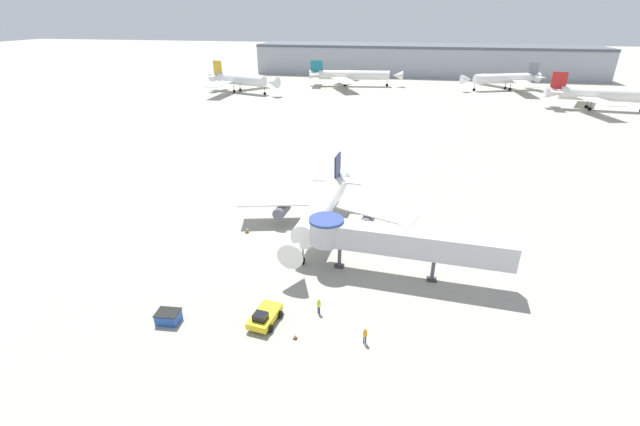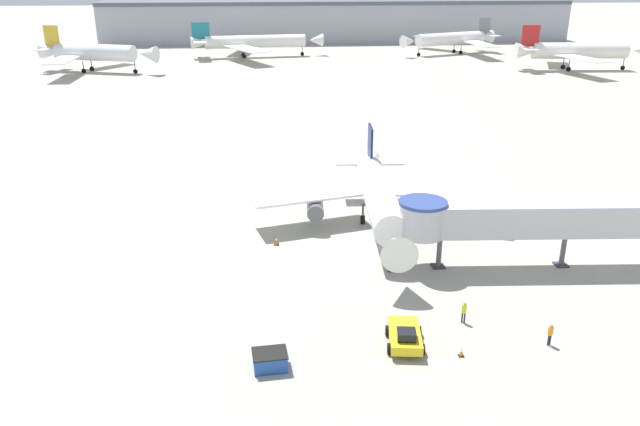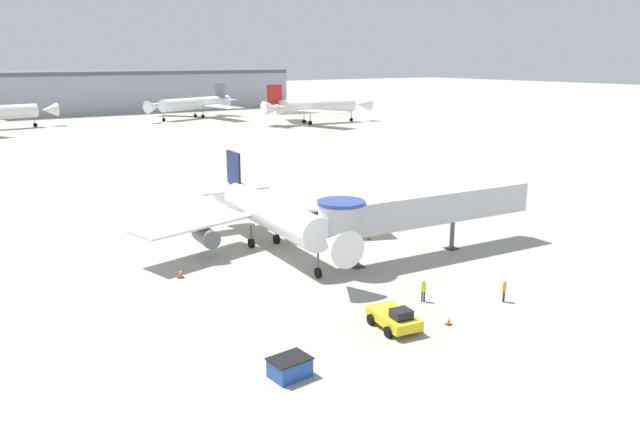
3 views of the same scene
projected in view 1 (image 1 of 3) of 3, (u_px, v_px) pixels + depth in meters
ground_plane at (294, 243)px, 56.79m from camera, size 800.00×800.00×0.00m
main_airplane at (323, 207)px, 58.46m from camera, size 26.07×25.25×8.36m
jet_bridge at (394, 240)px, 48.12m from camera, size 22.95×4.81×6.17m
pushback_tug_yellow at (264, 316)px, 41.89m from camera, size 2.89×4.34×1.67m
service_container_blue at (168, 317)px, 42.08m from camera, size 2.41×1.92×1.17m
traffic_cone_port_wing at (247, 230)px, 59.19m from camera, size 0.50×0.50×0.82m
traffic_cone_apron_front at (295, 336)px, 40.01m from camera, size 0.38×0.38×0.63m
traffic_cone_starboard_wing at (394, 244)px, 55.85m from camera, size 0.35×0.35×0.59m
ground_crew_marshaller at (319, 305)px, 43.11m from camera, size 0.38×0.32×1.72m
ground_crew_wing_walker at (365, 335)px, 39.20m from camera, size 0.37×0.30×1.68m
background_jet_red_tail at (600, 94)px, 131.34m from camera, size 34.17×33.58×11.00m
background_jet_gold_tail at (240, 79)px, 159.98m from camera, size 30.68×32.30×10.99m
background_jet_teal_tail at (351, 75)px, 174.42m from camera, size 38.11×40.97×9.92m
background_jet_gray_tail at (504, 78)px, 165.03m from camera, size 32.00×34.31×10.10m
terminal_building at (423, 60)px, 205.61m from camera, size 158.32×27.58×13.66m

